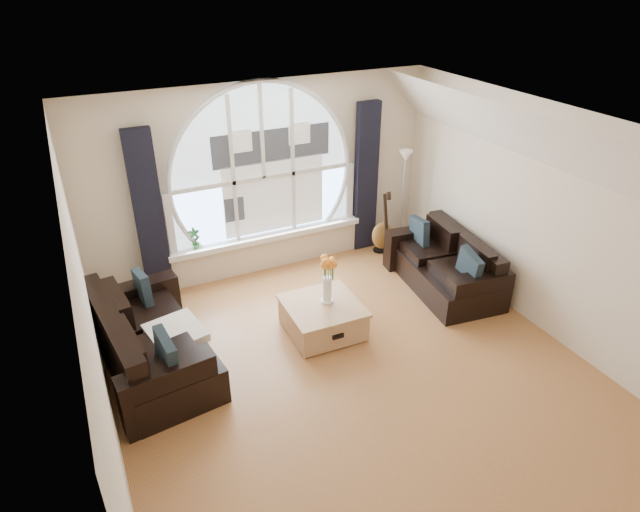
{
  "coord_description": "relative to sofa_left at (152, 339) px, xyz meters",
  "views": [
    {
      "loc": [
        -2.38,
        -4.05,
        4.06
      ],
      "look_at": [
        0.0,
        0.9,
        1.05
      ],
      "focal_mm": 30.58,
      "sensor_mm": 36.0,
      "label": 1
    }
  ],
  "objects": [
    {
      "name": "ground",
      "position": [
        1.96,
        -1.05,
        -0.4
      ],
      "size": [
        5.0,
        5.5,
        0.01
      ],
      "primitive_type": "cube",
      "color": "brown",
      "rests_on": "ground"
    },
    {
      "name": "ceiling",
      "position": [
        1.96,
        -1.05,
        2.3
      ],
      "size": [
        5.0,
        5.5,
        0.01
      ],
      "primitive_type": "cube",
      "color": "silver",
      "rests_on": "ground"
    },
    {
      "name": "wall_back",
      "position": [
        1.96,
        1.7,
        0.95
      ],
      "size": [
        5.0,
        0.01,
        2.7
      ],
      "primitive_type": "cube",
      "color": "beige",
      "rests_on": "ground"
    },
    {
      "name": "wall_front",
      "position": [
        1.96,
        -3.8,
        0.95
      ],
      "size": [
        5.0,
        0.01,
        2.7
      ],
      "primitive_type": "cube",
      "color": "beige",
      "rests_on": "ground"
    },
    {
      "name": "wall_left",
      "position": [
        -0.54,
        -1.05,
        0.95
      ],
      "size": [
        0.01,
        5.5,
        2.7
      ],
      "primitive_type": "cube",
      "color": "beige",
      "rests_on": "ground"
    },
    {
      "name": "wall_right",
      "position": [
        4.46,
        -1.05,
        0.95
      ],
      "size": [
        0.01,
        5.5,
        2.7
      ],
      "primitive_type": "cube",
      "color": "beige",
      "rests_on": "ground"
    },
    {
      "name": "attic_slope",
      "position": [
        4.16,
        -1.05,
        1.95
      ],
      "size": [
        0.92,
        5.5,
        0.72
      ],
      "primitive_type": "cube",
      "color": "silver",
      "rests_on": "ground"
    },
    {
      "name": "arched_window",
      "position": [
        1.96,
        1.67,
        1.23
      ],
      "size": [
        2.6,
        0.06,
        2.15
      ],
      "primitive_type": "cube",
      "color": "silver",
      "rests_on": "wall_back"
    },
    {
      "name": "window_sill",
      "position": [
        1.96,
        1.6,
        0.11
      ],
      "size": [
        2.9,
        0.22,
        0.08
      ],
      "primitive_type": "cube",
      "color": "white",
      "rests_on": "wall_back"
    },
    {
      "name": "window_frame",
      "position": [
        1.96,
        1.64,
        1.23
      ],
      "size": [
        2.76,
        0.08,
        2.15
      ],
      "primitive_type": "cube",
      "color": "white",
      "rests_on": "wall_back"
    },
    {
      "name": "neighbor_house",
      "position": [
        2.11,
        1.65,
        1.1
      ],
      "size": [
        1.7,
        0.02,
        1.5
      ],
      "primitive_type": "cube",
      "color": "silver",
      "rests_on": "wall_back"
    },
    {
      "name": "curtain_left",
      "position": [
        0.36,
        1.58,
        0.75
      ],
      "size": [
        0.35,
        0.12,
        2.3
      ],
      "primitive_type": "cube",
      "color": "black",
      "rests_on": "ground"
    },
    {
      "name": "curtain_right",
      "position": [
        3.56,
        1.58,
        0.75
      ],
      "size": [
        0.35,
        0.12,
        2.3
      ],
      "primitive_type": "cube",
      "color": "black",
      "rests_on": "ground"
    },
    {
      "name": "sofa_left",
      "position": [
        0.0,
        0.0,
        0.0
      ],
      "size": [
        1.18,
        2.0,
        0.84
      ],
      "primitive_type": "cube",
      "rotation": [
        0.0,
        0.0,
        0.13
      ],
      "color": "black",
      "rests_on": "ground"
    },
    {
      "name": "sofa_right",
      "position": [
        3.93,
        0.02,
        0.0
      ],
      "size": [
        1.05,
        1.79,
        0.76
      ],
      "primitive_type": "cube",
      "rotation": [
        0.0,
        0.0,
        -0.12
      ],
      "color": "black",
      "rests_on": "ground"
    },
    {
      "name": "coffee_chest",
      "position": [
        1.98,
        -0.18,
        -0.18
      ],
      "size": [
        0.91,
        0.91,
        0.43
      ],
      "primitive_type": "cube",
      "rotation": [
        0.0,
        0.0,
        -0.03
      ],
      "color": "#AA7A4B",
      "rests_on": "ground"
    },
    {
      "name": "throw_blanket",
      "position": [
        0.24,
        -0.13,
        0.1
      ],
      "size": [
        0.65,
        0.65,
        0.1
      ],
      "primitive_type": "cube",
      "rotation": [
        0.0,
        0.0,
        0.21
      ],
      "color": "silver",
      "rests_on": "sofa_left"
    },
    {
      "name": "vase_flowers",
      "position": [
        2.06,
        -0.16,
        0.38
      ],
      "size": [
        0.24,
        0.24,
        0.7
      ],
      "primitive_type": "cube",
      "color": "white",
      "rests_on": "coffee_chest"
    },
    {
      "name": "floor_lamp",
      "position": [
        4.04,
        1.28,
        0.4
      ],
      "size": [
        0.24,
        0.24,
        1.6
      ],
      "primitive_type": "cube",
      "color": "#B2B2B2",
      "rests_on": "ground"
    },
    {
      "name": "guitar",
      "position": [
        3.71,
        1.26,
        0.13
      ],
      "size": [
        0.37,
        0.25,
        1.06
      ],
      "primitive_type": "cube",
      "rotation": [
        0.0,
        0.0,
        -0.03
      ],
      "color": "#966229",
      "rests_on": "ground"
    },
    {
      "name": "potted_plant",
      "position": [
        0.91,
        1.6,
        0.3
      ],
      "size": [
        0.17,
        0.12,
        0.31
      ],
      "primitive_type": "imported",
      "rotation": [
        0.0,
        0.0,
        0.07
      ],
      "color": "#1E6023",
      "rests_on": "window_sill"
    }
  ]
}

